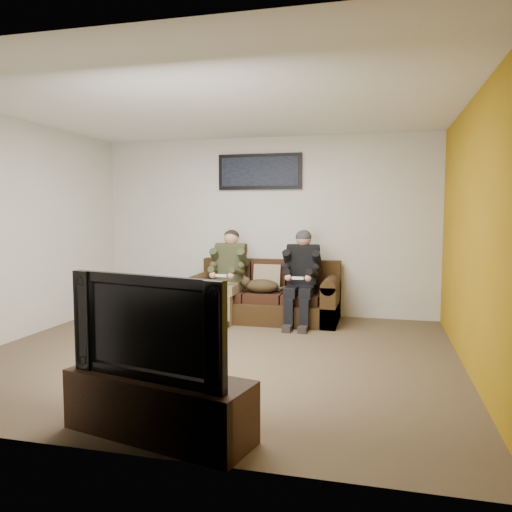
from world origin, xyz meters
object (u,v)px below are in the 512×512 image
(cat, at_px, (261,286))
(sofa, at_px, (267,297))
(person_right, at_px, (301,272))
(tv_stand, at_px, (159,405))
(person_left, at_px, (228,270))
(framed_poster, at_px, (260,172))
(television, at_px, (157,325))

(cat, bearing_deg, sofa, 76.55)
(person_right, relative_size, tv_stand, 0.95)
(person_right, distance_m, cat, 0.60)
(person_left, bearing_deg, person_right, 0.02)
(person_right, bearing_deg, sofa, 162.07)
(framed_poster, height_order, television, framed_poster)
(person_left, xyz_separation_m, tv_stand, (0.63, -3.60, -0.49))
(cat, relative_size, framed_poster, 0.53)
(sofa, relative_size, person_left, 1.60)
(person_left, height_order, framed_poster, framed_poster)
(sofa, relative_size, cat, 3.06)
(sofa, bearing_deg, framed_poster, 116.91)
(cat, relative_size, tv_stand, 0.50)
(tv_stand, height_order, television, television)
(person_right, xyz_separation_m, television, (-0.41, -3.60, 0.06))
(framed_poster, xyz_separation_m, television, (0.31, -4.17, -1.34))
(framed_poster, bearing_deg, tv_stand, -85.72)
(person_left, height_order, person_right, person_right)
(framed_poster, height_order, tv_stand, framed_poster)
(sofa, xyz_separation_m, television, (0.11, -3.77, 0.45))
(cat, height_order, television, television)
(person_left, height_order, television, person_left)
(person_left, bearing_deg, television, -80.10)
(person_left, bearing_deg, framed_poster, 60.54)
(framed_poster, bearing_deg, television, -85.72)
(sofa, distance_m, framed_poster, 1.84)
(cat, height_order, framed_poster, framed_poster)
(sofa, distance_m, cat, 0.27)
(sofa, xyz_separation_m, person_left, (-0.52, -0.17, 0.39))
(person_right, height_order, framed_poster, framed_poster)
(person_right, bearing_deg, television, -96.42)
(person_right, bearing_deg, tv_stand, -96.42)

